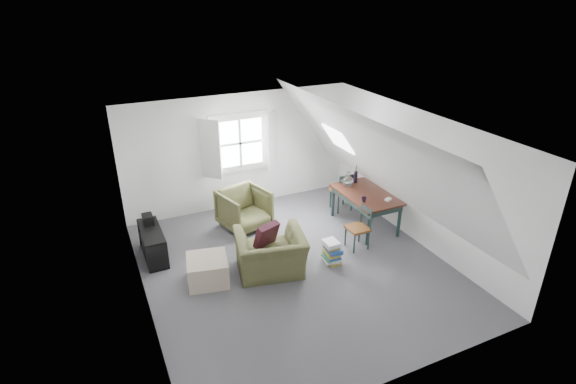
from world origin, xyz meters
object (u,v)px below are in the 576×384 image
armchair_near (271,272)px  dining_chair_far (342,191)px  dining_chair_near (359,227)px  armchair_far (245,227)px  dining_table (366,198)px  ottoman (208,270)px  magazine_stack (332,252)px  media_shelf (153,245)px

armchair_near → dining_chair_far: bearing=-134.9°
dining_chair_near → armchair_near: bearing=-74.2°
armchair_far → dining_chair_far: bearing=-19.9°
armchair_far → dining_table: size_ratio=0.61×
armchair_far → dining_chair_far: 2.24m
ottoman → dining_table: bearing=8.5°
armchair_near → magazine_stack: magazine_stack is taller
armchair_far → media_shelf: (-1.87, -0.38, 0.25)m
armchair_near → ottoman: bearing=1.6°
armchair_near → dining_chair_near: size_ratio=1.40×
armchair_near → dining_chair_near: 1.86m
ottoman → media_shelf: bearing=121.4°
armchair_near → dining_chair_near: bearing=-166.3°
media_shelf → magazine_stack: (2.82, -1.50, -0.03)m
media_shelf → ottoman: bearing=-61.7°
armchair_near → magazine_stack: bearing=-177.7°
armchair_near → armchair_far: size_ratio=1.27×
dining_chair_far → dining_chair_near: (-0.52, -1.46, -0.03)m
dining_chair_far → media_shelf: 4.07m
armchair_near → dining_chair_far: (2.33, 1.52, 0.46)m
armchair_far → ottoman: ottoman is taller
armchair_far → magazine_stack: bearing=-78.6°
dining_chair_near → dining_table: bearing=153.2°
armchair_near → dining_table: size_ratio=0.78×
armchair_far → dining_chair_far: size_ratio=1.02×
ottoman → magazine_stack: size_ratio=1.55×
magazine_stack → dining_chair_far: bearing=54.1°
magazine_stack → dining_chair_near: bearing=18.7°
ottoman → media_shelf: 1.31m
dining_table → dining_chair_near: 0.88m
media_shelf → armchair_far: bearing=8.3°
dining_chair_far → ottoman: bearing=-0.4°
dining_table → armchair_far: bearing=152.6°
armchair_near → armchair_far: 1.69m
armchair_far → dining_table: dining_table is taller
dining_chair_far → media_shelf: (-4.06, -0.21, -0.21)m
armchair_far → ottoman: (-1.19, -1.50, 0.22)m
armchair_far → dining_table: (2.22, -0.99, 0.63)m
armchair_near → media_shelf: bearing=-25.2°
armchair_far → magazine_stack: 2.11m
dining_chair_far → armchair_near: bearing=11.2°
dining_chair_near → media_shelf: dining_chair_near is taller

